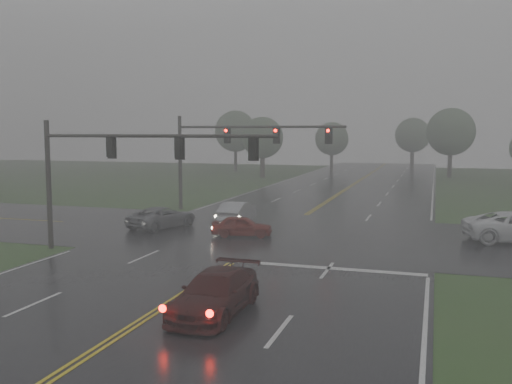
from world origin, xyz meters
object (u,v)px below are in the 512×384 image
(sedan_maroon, at_px, (215,314))
(sedan_silver, at_px, (237,223))
(signal_gantry_far, at_px, (229,144))
(sedan_red, at_px, (242,237))
(car_grey, at_px, (163,228))
(signal_gantry_near, at_px, (113,160))

(sedan_maroon, bearing_deg, sedan_silver, 107.73)
(sedan_silver, distance_m, signal_gantry_far, 7.74)
(sedan_red, distance_m, sedan_silver, 4.97)
(sedan_red, xyz_separation_m, car_grey, (-5.79, 1.33, 0.00))
(sedan_maroon, xyz_separation_m, car_grey, (-9.52, 15.00, 0.00))
(sedan_silver, xyz_separation_m, car_grey, (-3.87, -3.25, 0.00))
(sedan_maroon, xyz_separation_m, sedan_red, (-3.73, 13.66, 0.00))
(car_grey, bearing_deg, sedan_silver, -122.45)
(sedan_red, distance_m, signal_gantry_far, 11.92)
(signal_gantry_near, height_order, signal_gantry_far, signal_gantry_far)
(sedan_silver, xyz_separation_m, signal_gantry_near, (-2.70, -10.74, 4.70))
(sedan_maroon, bearing_deg, sedan_red, 105.80)
(sedan_red, relative_size, sedan_silver, 0.81)
(sedan_red, xyz_separation_m, signal_gantry_near, (-4.62, -6.15, 4.70))
(sedan_red, height_order, sedan_silver, sedan_silver)
(signal_gantry_near, relative_size, signal_gantry_far, 0.95)
(sedan_red, xyz_separation_m, sedan_silver, (-1.92, 4.58, 0.00))
(sedan_maroon, relative_size, signal_gantry_near, 0.39)
(sedan_red, relative_size, signal_gantry_near, 0.28)
(sedan_maroon, height_order, signal_gantry_near, signal_gantry_near)
(car_grey, bearing_deg, signal_gantry_near, 116.48)
(sedan_silver, relative_size, car_grey, 0.90)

